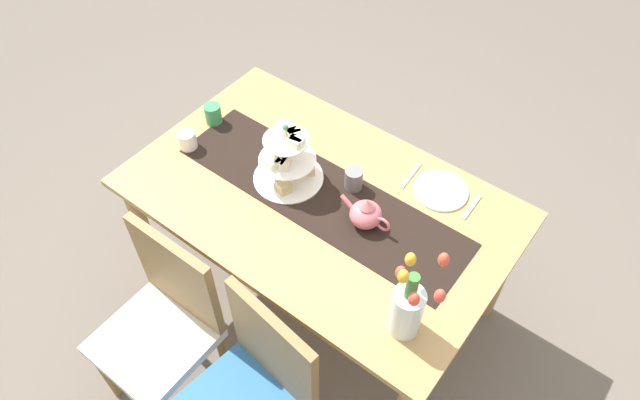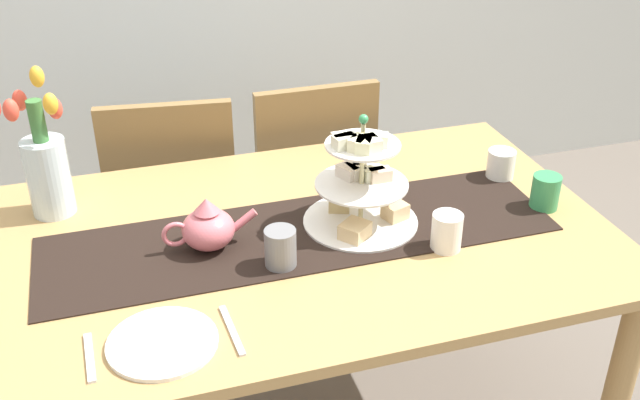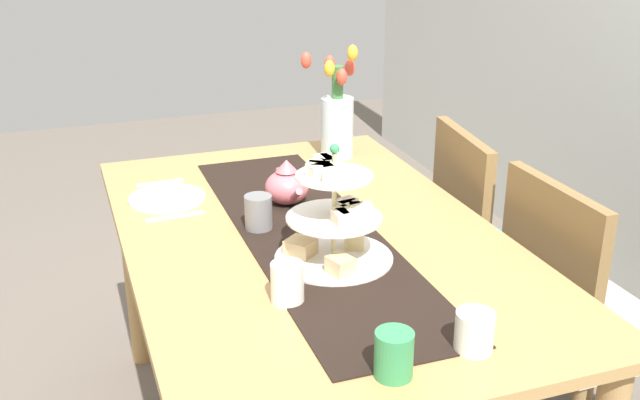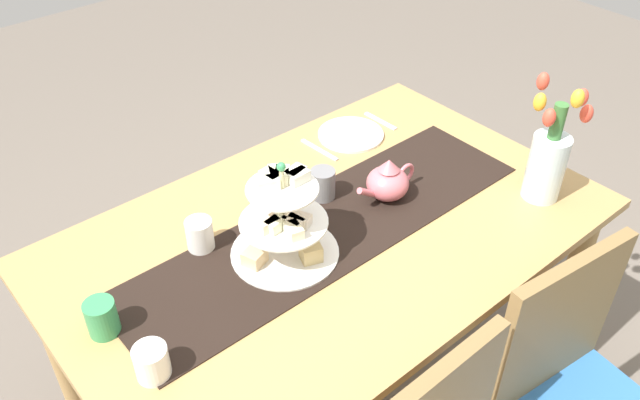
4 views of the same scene
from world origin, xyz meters
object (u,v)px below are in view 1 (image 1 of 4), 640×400
at_px(chair_right, 164,320).
at_px(mug_grey, 354,179).
at_px(dinner_plate_left, 441,190).
at_px(fork_left, 472,207).
at_px(mug_orange, 213,114).
at_px(chair_left, 253,391).
at_px(tulip_vase, 408,306).
at_px(cream_jug, 187,140).
at_px(knife_left, 411,175).
at_px(tiered_cake_stand, 288,160).
at_px(dining_table, 319,212).
at_px(mug_white_text, 285,133).
at_px(teapot, 366,214).

xyz_separation_m(chair_right, mug_grey, (-0.31, -0.85, 0.31)).
distance_m(chair_right, dinner_plate_left, 1.25).
bearing_deg(dinner_plate_left, fork_left, 180.00).
bearing_deg(mug_orange, chair_left, 139.23).
distance_m(tulip_vase, mug_orange, 1.32).
height_order(tulip_vase, mug_orange, tulip_vase).
relative_size(cream_jug, fork_left, 0.57).
xyz_separation_m(chair_right, cream_jug, (0.41, -0.60, 0.30)).
bearing_deg(knife_left, tiered_cake_stand, 39.15).
bearing_deg(tiered_cake_stand, chair_right, 84.75).
distance_m(dining_table, mug_orange, 0.69).
xyz_separation_m(dinner_plate_left, mug_white_text, (0.71, 0.16, 0.04)).
distance_m(chair_left, fork_left, 1.13).
relative_size(chair_left, knife_left, 5.35).
xyz_separation_m(chair_right, dinner_plate_left, (-0.62, -1.06, 0.26)).
height_order(cream_jug, knife_left, cream_jug).
xyz_separation_m(dining_table, mug_grey, (-0.08, -0.13, 0.15)).
height_order(teapot, knife_left, teapot).
distance_m(tiered_cake_stand, fork_left, 0.78).
xyz_separation_m(teapot, tulip_vase, (-0.37, 0.30, 0.08)).
distance_m(chair_right, mug_orange, 0.95).
distance_m(tulip_vase, fork_left, 0.65).
bearing_deg(teapot, chair_left, 91.27).
height_order(chair_right, knife_left, chair_right).
bearing_deg(mug_grey, teapot, 139.58).
distance_m(tiered_cake_stand, mug_orange, 0.51).
xyz_separation_m(dining_table, mug_white_text, (0.33, -0.17, 0.15)).
bearing_deg(mug_grey, mug_orange, 4.68).
xyz_separation_m(chair_left, mug_orange, (0.92, -0.79, 0.31)).
xyz_separation_m(teapot, mug_white_text, (0.56, -0.17, -0.01)).
height_order(chair_left, tulip_vase, tulip_vase).
bearing_deg(mug_orange, cream_jug, 98.17).
bearing_deg(chair_right, knife_left, -114.13).
bearing_deg(tiered_cake_stand, mug_orange, -7.34).
bearing_deg(mug_grey, tulip_vase, 140.60).
relative_size(chair_left, tulip_vase, 2.32).
bearing_deg(chair_right, mug_white_text, -83.91).
bearing_deg(mug_white_text, fork_left, -169.45).
height_order(fork_left, mug_white_text, mug_white_text).
bearing_deg(mug_orange, mug_grey, -175.32).
height_order(teapot, mug_white_text, teapot).
bearing_deg(dinner_plate_left, knife_left, 0.00).
xyz_separation_m(cream_jug, mug_orange, (0.03, -0.19, 0.01)).
relative_size(tiered_cake_stand, knife_left, 1.79).
xyz_separation_m(chair_left, mug_white_text, (0.58, -0.90, 0.31)).
distance_m(dining_table, knife_left, 0.43).
xyz_separation_m(chair_right, teapot, (-0.46, -0.72, 0.32)).
distance_m(chair_left, mug_orange, 1.25).
height_order(chair_right, fork_left, chair_right).
xyz_separation_m(tiered_cake_stand, cream_jug, (0.48, 0.13, -0.07)).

